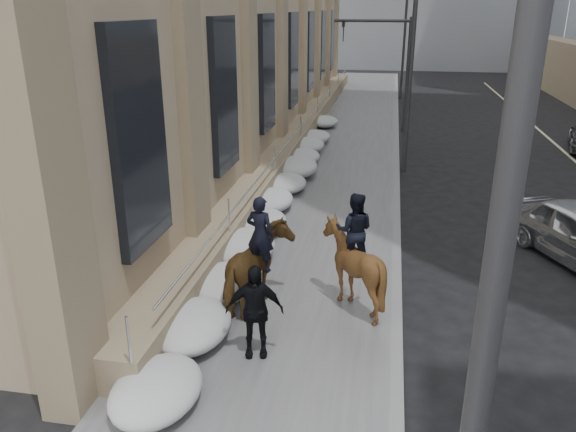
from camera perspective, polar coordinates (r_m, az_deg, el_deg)
The scene contains 11 objects.
ground at distance 11.56m, azimuth -2.50°, elevation -13.67°, with size 140.00×140.00×0.00m, color black.
sidewalk at distance 20.47m, azimuth 3.62°, elevation 2.16°, with size 5.00×80.00×0.12m, color #515154.
curb at distance 20.36m, azimuth 10.97°, elevation 1.71°, with size 0.24×80.00×0.12m, color slate.
streetlight_near at distance 3.86m, azimuth 17.36°, elevation -10.14°, with size 1.71×0.24×8.00m.
streetlight_mid at distance 23.40m, azimuth 12.03°, elevation 15.40°, with size 1.71×0.24×8.00m.
streetlight_far at distance 43.36m, azimuth 11.54°, elevation 17.59°, with size 1.71×0.24×8.00m.
traffic_signal at distance 31.41m, azimuth 10.43°, elevation 15.64°, with size 4.10×0.22×6.00m.
snow_bank at distance 18.78m, azimuth -1.35°, elevation 1.80°, with size 1.70×18.10×0.76m.
mounted_horse_left at distance 12.37m, azimuth -3.15°, elevation -5.19°, with size 1.42×2.37×2.60m.
mounted_horse_right at distance 12.54m, azimuth 6.60°, elevation -4.57°, with size 1.56×1.76×2.62m.
pedestrian at distance 10.83m, azimuth -3.42°, elevation -9.59°, with size 1.11×0.46×1.89m, color black.
Camera 1 is at (2.19, -9.31, 6.49)m, focal length 35.00 mm.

